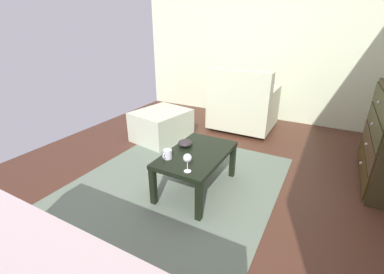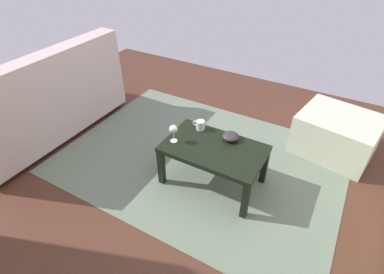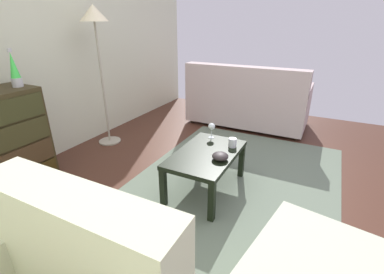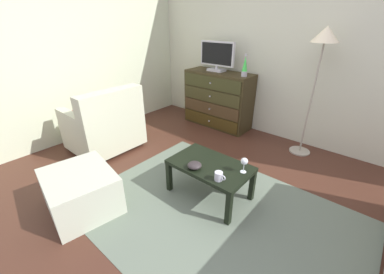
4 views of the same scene
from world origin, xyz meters
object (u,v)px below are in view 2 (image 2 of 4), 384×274
(coffee_table, at_px, (214,152))
(bowl_decorative, at_px, (231,136))
(mug, at_px, (200,125))
(wine_glass, at_px, (173,130))
(couch_large, at_px, (41,103))
(ottoman, at_px, (336,134))

(coffee_table, relative_size, bowl_decorative, 5.86)
(mug, height_order, bowl_decorative, mug)
(wine_glass, relative_size, mug, 1.38)
(wine_glass, xyz_separation_m, bowl_decorative, (-0.41, -0.25, -0.08))
(wine_glass, xyz_separation_m, couch_large, (1.57, 0.09, -0.15))
(couch_large, bearing_deg, bowl_decorative, -170.11)
(mug, bearing_deg, coffee_table, 142.66)
(coffee_table, bearing_deg, mug, -37.34)
(coffee_table, height_order, couch_large, couch_large)
(coffee_table, bearing_deg, bowl_decorative, -114.74)
(wine_glass, distance_m, ottoman, 1.62)
(mug, distance_m, bowl_decorative, 0.30)
(couch_large, bearing_deg, ottoman, -156.98)
(coffee_table, relative_size, ottoman, 1.18)
(mug, height_order, couch_large, couch_large)
(mug, distance_m, ottoman, 1.36)
(bowl_decorative, bearing_deg, mug, -1.53)
(wine_glass, height_order, ottoman, wine_glass)
(ottoman, bearing_deg, coffee_table, 49.38)
(couch_large, bearing_deg, wine_glass, -176.72)
(wine_glass, bearing_deg, mug, -112.28)
(mug, bearing_deg, ottoman, -142.66)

